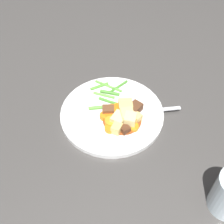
{
  "coord_description": "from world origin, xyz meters",
  "views": [
    {
      "loc": [
        0.45,
        -0.22,
        0.59
      ],
      "look_at": [
        0.0,
        0.0,
        0.01
      ],
      "focal_mm": 46.86,
      "sensor_mm": 36.0,
      "label": 1
    }
  ],
  "objects_px": {
    "carrot_slice_2": "(117,107)",
    "potato_chunk_0": "(130,120)",
    "potato_chunk_5": "(125,106)",
    "potato_chunk_2": "(118,120)",
    "potato_chunk_4": "(136,117)",
    "carrot_slice_1": "(133,127)",
    "potato_chunk_3": "(117,128)",
    "potato_chunk_1": "(127,116)",
    "carrot_slice_4": "(104,116)",
    "dinner_plate": "(112,114)",
    "fork": "(146,111)",
    "meat_chunk_2": "(126,114)",
    "carrot_slice_0": "(111,122)",
    "carrot_slice_6": "(111,115)",
    "meat_chunk_3": "(124,129)",
    "carrot_slice_5": "(114,111)",
    "carrot_slice_3": "(110,128)",
    "meat_chunk_0": "(135,108)",
    "meat_chunk_1": "(108,109)"
  },
  "relations": [
    {
      "from": "dinner_plate",
      "to": "carrot_slice_1",
      "type": "distance_m",
      "value": 0.08
    },
    {
      "from": "carrot_slice_0",
      "to": "meat_chunk_1",
      "type": "height_order",
      "value": "meat_chunk_1"
    },
    {
      "from": "potato_chunk_2",
      "to": "fork",
      "type": "xyz_separation_m",
      "value": [
        -0.0,
        0.08,
        -0.01
      ]
    },
    {
      "from": "potato_chunk_2",
      "to": "meat_chunk_3",
      "type": "height_order",
      "value": "potato_chunk_2"
    },
    {
      "from": "carrot_slice_2",
      "to": "fork",
      "type": "bearing_deg",
      "value": 56.45
    },
    {
      "from": "carrot_slice_3",
      "to": "meat_chunk_2",
      "type": "relative_size",
      "value": 1.48
    },
    {
      "from": "potato_chunk_0",
      "to": "potato_chunk_3",
      "type": "height_order",
      "value": "potato_chunk_0"
    },
    {
      "from": "carrot_slice_4",
      "to": "potato_chunk_2",
      "type": "height_order",
      "value": "potato_chunk_2"
    },
    {
      "from": "potato_chunk_5",
      "to": "potato_chunk_2",
      "type": "bearing_deg",
      "value": -51.27
    },
    {
      "from": "meat_chunk_3",
      "to": "carrot_slice_1",
      "type": "bearing_deg",
      "value": 83.39
    },
    {
      "from": "meat_chunk_0",
      "to": "meat_chunk_3",
      "type": "xyz_separation_m",
      "value": [
        0.04,
        -0.05,
        -0.0
      ]
    },
    {
      "from": "carrot_slice_2",
      "to": "potato_chunk_1",
      "type": "relative_size",
      "value": 0.8
    },
    {
      "from": "carrot_slice_5",
      "to": "carrot_slice_6",
      "type": "relative_size",
      "value": 1.1
    },
    {
      "from": "carrot_slice_0",
      "to": "meat_chunk_1",
      "type": "xyz_separation_m",
      "value": [
        -0.04,
        0.01,
        0.0
      ]
    },
    {
      "from": "potato_chunk_1",
      "to": "fork",
      "type": "relative_size",
      "value": 0.2
    },
    {
      "from": "carrot_slice_3",
      "to": "potato_chunk_4",
      "type": "height_order",
      "value": "potato_chunk_4"
    },
    {
      "from": "potato_chunk_0",
      "to": "meat_chunk_1",
      "type": "relative_size",
      "value": 1.08
    },
    {
      "from": "carrot_slice_2",
      "to": "potato_chunk_4",
      "type": "bearing_deg",
      "value": 25.75
    },
    {
      "from": "carrot_slice_5",
      "to": "potato_chunk_2",
      "type": "bearing_deg",
      "value": -9.1
    },
    {
      "from": "potato_chunk_5",
      "to": "meat_chunk_3",
      "type": "xyz_separation_m",
      "value": [
        0.06,
        -0.04,
        -0.0
      ]
    },
    {
      "from": "carrot_slice_1",
      "to": "potato_chunk_2",
      "type": "distance_m",
      "value": 0.04
    },
    {
      "from": "carrot_slice_4",
      "to": "potato_chunk_2",
      "type": "distance_m",
      "value": 0.04
    },
    {
      "from": "potato_chunk_1",
      "to": "potato_chunk_3",
      "type": "xyz_separation_m",
      "value": [
        0.02,
        -0.04,
        -0.0
      ]
    },
    {
      "from": "carrot_slice_3",
      "to": "carrot_slice_5",
      "type": "height_order",
      "value": "carrot_slice_5"
    },
    {
      "from": "carrot_slice_4",
      "to": "carrot_slice_6",
      "type": "height_order",
      "value": "carrot_slice_6"
    },
    {
      "from": "carrot_slice_1",
      "to": "potato_chunk_0",
      "type": "height_order",
      "value": "potato_chunk_0"
    },
    {
      "from": "carrot_slice_0",
      "to": "carrot_slice_3",
      "type": "bearing_deg",
      "value": -30.21
    },
    {
      "from": "dinner_plate",
      "to": "carrot_slice_6",
      "type": "relative_size",
      "value": 8.54
    },
    {
      "from": "carrot_slice_2",
      "to": "carrot_slice_0",
      "type": "bearing_deg",
      "value": -45.4
    },
    {
      "from": "carrot_slice_2",
      "to": "potato_chunk_0",
      "type": "height_order",
      "value": "potato_chunk_0"
    },
    {
      "from": "potato_chunk_5",
      "to": "potato_chunk_1",
      "type": "bearing_deg",
      "value": -21.42
    },
    {
      "from": "dinner_plate",
      "to": "carrot_slice_5",
      "type": "height_order",
      "value": "carrot_slice_5"
    },
    {
      "from": "carrot_slice_4",
      "to": "meat_chunk_3",
      "type": "xyz_separation_m",
      "value": [
        0.06,
        0.03,
        0.0
      ]
    },
    {
      "from": "meat_chunk_0",
      "to": "carrot_slice_6",
      "type": "bearing_deg",
      "value": -101.38
    },
    {
      "from": "carrot_slice_2",
      "to": "potato_chunk_3",
      "type": "distance_m",
      "value": 0.07
    },
    {
      "from": "carrot_slice_6",
      "to": "meat_chunk_0",
      "type": "distance_m",
      "value": 0.07
    },
    {
      "from": "carrot_slice_1",
      "to": "meat_chunk_1",
      "type": "bearing_deg",
      "value": -155.73
    },
    {
      "from": "potato_chunk_5",
      "to": "meat_chunk_3",
      "type": "distance_m",
      "value": 0.07
    },
    {
      "from": "meat_chunk_1",
      "to": "fork",
      "type": "bearing_deg",
      "value": 64.91
    },
    {
      "from": "potato_chunk_2",
      "to": "meat_chunk_3",
      "type": "distance_m",
      "value": 0.03
    },
    {
      "from": "dinner_plate",
      "to": "fork",
      "type": "relative_size",
      "value": 1.59
    },
    {
      "from": "carrot_slice_6",
      "to": "meat_chunk_0",
      "type": "bearing_deg",
      "value": 78.62
    },
    {
      "from": "carrot_slice_1",
      "to": "potato_chunk_1",
      "type": "xyz_separation_m",
      "value": [
        -0.03,
        -0.0,
        0.01
      ]
    },
    {
      "from": "carrot_slice_5",
      "to": "meat_chunk_0",
      "type": "relative_size",
      "value": 0.99
    },
    {
      "from": "carrot_slice_4",
      "to": "dinner_plate",
      "type": "bearing_deg",
      "value": 108.44
    },
    {
      "from": "meat_chunk_2",
      "to": "meat_chunk_3",
      "type": "height_order",
      "value": "meat_chunk_3"
    },
    {
      "from": "dinner_plate",
      "to": "potato_chunk_2",
      "type": "xyz_separation_m",
      "value": [
        0.04,
        -0.0,
        0.02
      ]
    },
    {
      "from": "potato_chunk_1",
      "to": "meat_chunk_2",
      "type": "bearing_deg",
      "value": 158.72
    },
    {
      "from": "carrot_slice_3",
      "to": "meat_chunk_1",
      "type": "relative_size",
      "value": 0.94
    },
    {
      "from": "carrot_slice_0",
      "to": "carrot_slice_6",
      "type": "xyz_separation_m",
      "value": [
        -0.02,
        0.01,
        -0.0
      ]
    }
  ]
}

